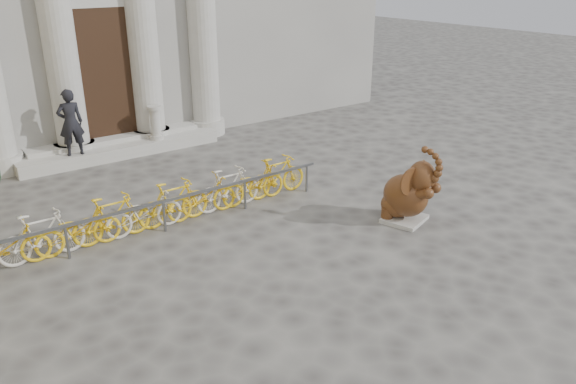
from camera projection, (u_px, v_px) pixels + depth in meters
ground at (317, 289)px, 9.95m from camera, size 80.00×80.00×0.00m
entrance_steps at (120, 149)px, 16.89m from camera, size 6.00×1.20×0.36m
elephant_statue at (408, 194)px, 12.32m from camera, size 1.19×1.42×1.80m
bike_rack at (158, 206)px, 12.08m from camera, size 8.13×0.53×1.00m
pedestrian at (71, 123)px, 15.43m from camera, size 0.72×0.51×1.86m
balustrade_post at (156, 124)px, 17.01m from camera, size 0.42×0.42×1.03m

